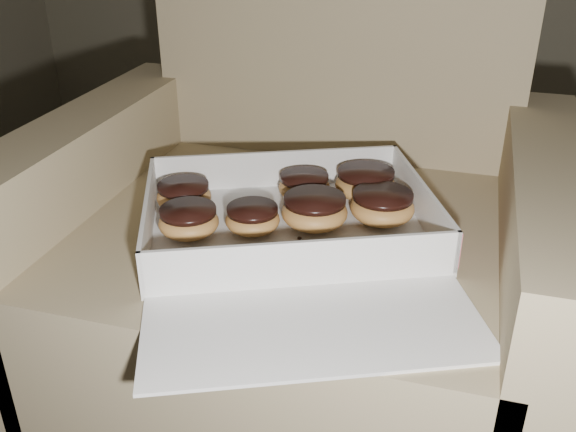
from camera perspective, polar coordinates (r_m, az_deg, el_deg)
The scene contains 13 objects.
armchair at distance 1.15m, azimuth 1.27°, elevation -4.19°, with size 0.87×0.74×0.91m.
bakery_box at distance 0.96m, azimuth 0.56°, elevation -1.97°, with size 0.59×0.63×0.07m.
donut_a at distance 0.98m, azimuth -8.82°, elevation -0.41°, with size 0.09×0.09×0.05m.
donut_b at distance 1.08m, azimuth 1.45°, elevation 2.71°, with size 0.09×0.09×0.04m.
donut_c at distance 1.06m, azimuth -9.24°, elevation 1.85°, with size 0.09×0.09×0.04m.
donut_d at distance 0.98m, azimuth -3.17°, elevation -0.20°, with size 0.08×0.08×0.04m.
donut_e at distance 1.09m, azimuth 6.90°, elevation 2.91°, with size 0.10×0.10×0.05m.
donut_f at distance 1.01m, azimuth 8.38°, elevation 0.87°, with size 0.10×0.10×0.05m.
donut_g at distance 0.99m, azimuth 2.37°, elevation 0.47°, with size 0.10×0.10×0.05m.
crumb_a at distance 0.96m, azimuth 1.02°, elevation -1.98°, with size 0.01×0.01×0.00m, color black.
crumb_b at distance 0.94m, azimuth 10.60°, elevation -3.18°, with size 0.01×0.01×0.00m, color black.
crumb_c at distance 0.95m, azimuth -1.37°, elevation -2.47°, with size 0.01×0.01×0.00m, color black.
crumb_d at distance 0.91m, azimuth -6.31°, elevation -4.00°, with size 0.01×0.01×0.00m, color black.
Camera 1 is at (-0.31, -0.06, 0.89)m, focal length 40.00 mm.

